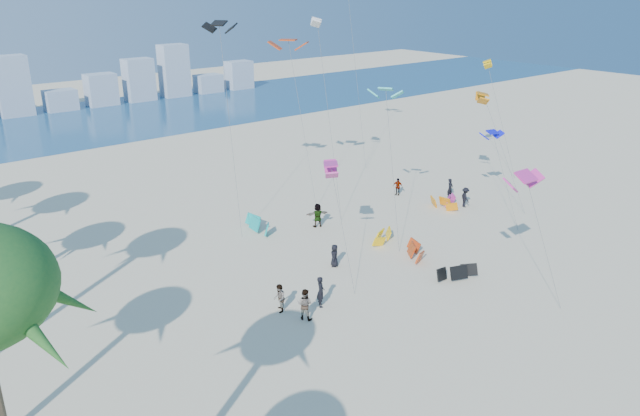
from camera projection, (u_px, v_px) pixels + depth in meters
ground at (497, 415)px, 27.20m from camera, size 220.00×220.00×0.00m
ocean at (27, 129)px, 79.36m from camera, size 220.00×220.00×0.00m
kitesurfer_near at (321, 292)px, 35.99m from camera, size 0.75×0.83×1.90m
kitesurfer_mid at (305, 304)px, 34.63m from camera, size 1.06×1.14×1.87m
kitesurfers_far at (371, 219)px, 47.17m from camera, size 24.16×11.12×1.90m
grounded_kites at (383, 233)px, 45.57m from camera, size 18.20×17.95×1.04m
flying_kites at (376, 71)px, 47.73m from camera, size 28.58×34.83×18.46m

